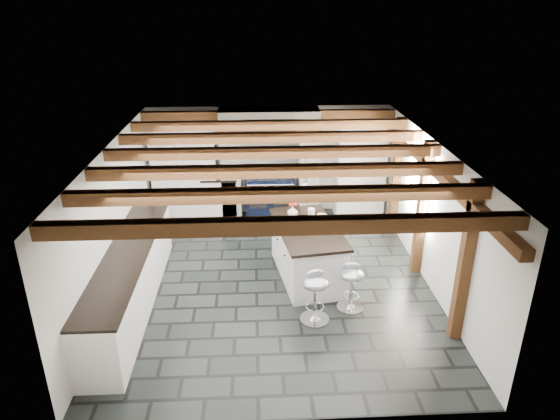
{
  "coord_description": "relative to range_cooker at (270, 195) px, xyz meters",
  "views": [
    {
      "loc": [
        -0.29,
        -7.18,
        4.34
      ],
      "look_at": [
        0.1,
        0.4,
        1.1
      ],
      "focal_mm": 32.0,
      "sensor_mm": 36.0,
      "label": 1
    }
  ],
  "objects": [
    {
      "name": "range_cooker",
      "position": [
        0.0,
        0.0,
        0.0
      ],
      "size": [
        1.0,
        0.63,
        0.99
      ],
      "color": "black",
      "rests_on": "ground"
    },
    {
      "name": "bar_stool_far",
      "position": [
        0.52,
        -3.81,
        0.03
      ],
      "size": [
        0.49,
        0.49,
        0.79
      ],
      "rotation": [
        0.0,
        0.0,
        0.31
      ],
      "color": "silver",
      "rests_on": "ground"
    },
    {
      "name": "bar_stool_near",
      "position": [
        1.1,
        -3.54,
        -0.0
      ],
      "size": [
        0.42,
        0.42,
        0.74
      ],
      "rotation": [
        0.0,
        0.0,
        -0.18
      ],
      "color": "silver",
      "rests_on": "ground"
    },
    {
      "name": "ground",
      "position": [
        0.0,
        -2.68,
        -0.47
      ],
      "size": [
        6.0,
        6.0,
        0.0
      ],
      "primitive_type": "plane",
      "color": "black",
      "rests_on": "ground"
    },
    {
      "name": "room_shell",
      "position": [
        -0.61,
        -1.26,
        0.6
      ],
      "size": [
        6.0,
        6.03,
        6.0
      ],
      "color": "silver",
      "rests_on": "ground"
    },
    {
      "name": "kitchen_island",
      "position": [
        0.54,
        -2.54,
        -0.01
      ],
      "size": [
        1.21,
        1.94,
        1.2
      ],
      "rotation": [
        0.0,
        0.0,
        0.15
      ],
      "color": "white",
      "rests_on": "ground"
    }
  ]
}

